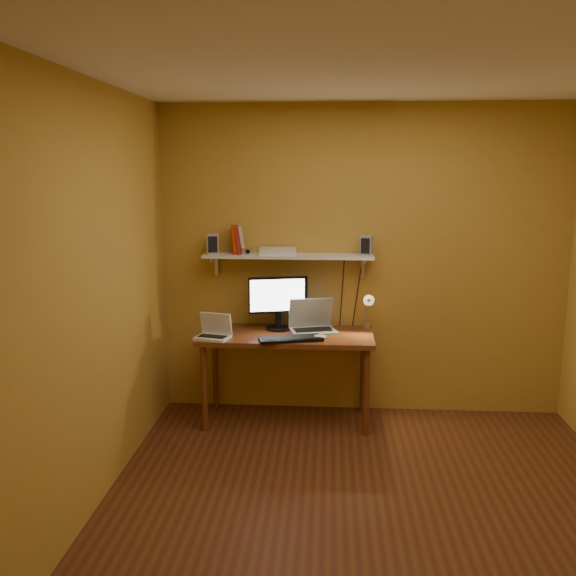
# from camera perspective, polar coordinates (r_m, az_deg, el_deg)

# --- Properties ---
(room) EXTENTS (3.44, 3.24, 2.64)m
(room) POSITION_cam_1_polar(r_m,az_deg,el_deg) (3.59, 8.31, -1.35)
(room) COLOR #553216
(room) RESTS_ON ground
(desk) EXTENTS (1.40, 0.60, 0.75)m
(desk) POSITION_cam_1_polar(r_m,az_deg,el_deg) (4.99, -0.12, -5.25)
(desk) COLOR brown
(desk) RESTS_ON ground
(wall_shelf) EXTENTS (1.40, 0.25, 0.21)m
(wall_shelf) POSITION_cam_1_polar(r_m,az_deg,el_deg) (5.03, 0.03, 2.99)
(wall_shelf) COLOR silver
(wall_shelf) RESTS_ON room
(monitor) EXTENTS (0.48, 0.25, 0.44)m
(monitor) POSITION_cam_1_polar(r_m,az_deg,el_deg) (5.05, -0.93, -1.13)
(monitor) COLOR black
(monitor) RESTS_ON desk
(laptop) EXTENTS (0.42, 0.35, 0.27)m
(laptop) POSITION_cam_1_polar(r_m,az_deg,el_deg) (5.04, 2.26, -3.24)
(laptop) COLOR #95989E
(laptop) RESTS_ON desk
(netbook) EXTENTS (0.30, 0.24, 0.20)m
(netbook) POSITION_cam_1_polar(r_m,az_deg,el_deg) (4.87, -6.92, -4.03)
(netbook) COLOR silver
(netbook) RESTS_ON desk
(keyboard) EXTENTS (0.52, 0.29, 0.03)m
(keyboard) POSITION_cam_1_polar(r_m,az_deg,el_deg) (4.77, 0.26, -4.78)
(keyboard) COLOR black
(keyboard) RESTS_ON desk
(mouse) EXTENTS (0.11, 0.08, 0.04)m
(mouse) POSITION_cam_1_polar(r_m,az_deg,el_deg) (4.80, 3.00, -4.60)
(mouse) COLOR silver
(mouse) RESTS_ON desk
(desk_lamp) EXTENTS (0.09, 0.23, 0.38)m
(desk_lamp) POSITION_cam_1_polar(r_m,az_deg,el_deg) (5.03, 7.49, -1.73)
(desk_lamp) COLOR silver
(desk_lamp) RESTS_ON desk
(speaker_left) EXTENTS (0.11, 0.11, 0.17)m
(speaker_left) POSITION_cam_1_polar(r_m,az_deg,el_deg) (5.08, -7.06, 4.13)
(speaker_left) COLOR #95989E
(speaker_left) RESTS_ON wall_shelf
(speaker_right) EXTENTS (0.11, 0.11, 0.16)m
(speaker_right) POSITION_cam_1_polar(r_m,az_deg,el_deg) (5.02, 7.36, 3.99)
(speaker_right) COLOR #95989E
(speaker_right) RESTS_ON wall_shelf
(books) EXTENTS (0.14, 0.17, 0.23)m
(books) POSITION_cam_1_polar(r_m,az_deg,el_deg) (5.07, -4.70, 4.52)
(books) COLOR #BD2600
(books) RESTS_ON wall_shelf
(shelf_camera) EXTENTS (0.10, 0.06, 0.06)m
(shelf_camera) POSITION_cam_1_polar(r_m,az_deg,el_deg) (5.00, -3.84, 3.44)
(shelf_camera) COLOR silver
(shelf_camera) RESTS_ON wall_shelf
(router) EXTENTS (0.32, 0.22, 0.05)m
(router) POSITION_cam_1_polar(r_m,az_deg,el_deg) (5.04, -0.94, 3.47)
(router) COLOR silver
(router) RESTS_ON wall_shelf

